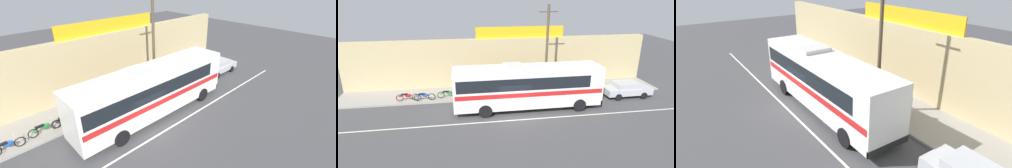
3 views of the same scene
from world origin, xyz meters
The scene contains 12 objects.
ground_plane centered at (0.00, 0.00, 0.00)m, with size 70.00×70.00×0.00m, color #444447.
sidewalk_slab centered at (0.00, 5.20, 0.07)m, with size 30.00×3.60×0.14m, color gray.
storefront_facade centered at (0.00, 7.35, 2.40)m, with size 30.00×0.70×4.80m, color tan.
storefront_billboard centered at (1.94, 7.35, 5.35)m, with size 8.72×0.12×1.10m, color gold.
road_center_stripe centered at (0.00, -0.80, 0.00)m, with size 30.00×0.14×0.01m, color silver.
intercity_bus centered at (1.24, 1.23, 2.07)m, with size 11.91×2.69×3.78m.
parked_car centered at (10.90, 2.38, 0.74)m, with size 4.22×1.86×1.37m.
utility_pole centered at (3.56, 3.67, 4.29)m, with size 1.60×0.22×8.04m.
motorcycle_red centered at (-3.79, 4.17, 0.57)m, with size 1.87×0.56×0.94m.
motorcycle_purple centered at (-7.25, 3.90, 0.57)m, with size 1.82×0.56×0.94m.
motorcycle_orange centered at (-5.19, 4.19, 0.57)m, with size 1.97×0.56×0.94m.
pedestrian_far_left centered at (5.46, 4.40, 1.07)m, with size 0.30×0.48×1.60m.
Camera 1 is at (-7.79, -9.60, 9.36)m, focal length 24.67 mm.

